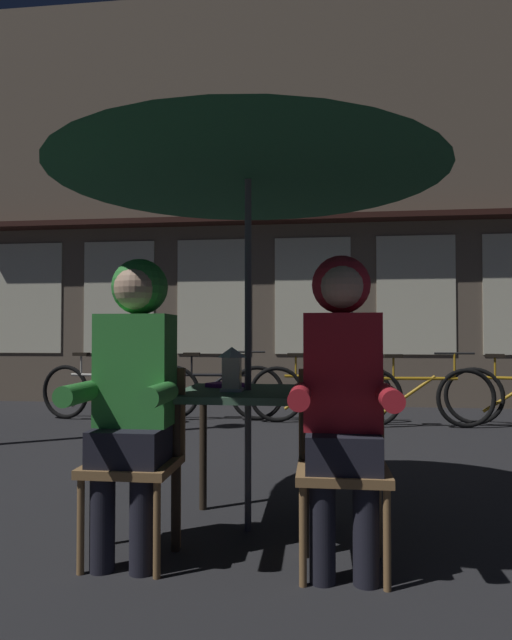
{
  "coord_description": "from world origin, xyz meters",
  "views": [
    {
      "loc": [
        0.38,
        -2.89,
        1.04
      ],
      "look_at": [
        0.0,
        0.36,
        1.12
      ],
      "focal_mm": 30.64,
      "sensor_mm": 36.0,
      "label": 1
    }
  ],
  "objects_px": {
    "bicycle_nearest": "(101,392)",
    "bicycle_third": "(320,393)",
    "patio_umbrella": "(248,145)",
    "bicycle_fourth": "(419,396)",
    "lantern": "(232,368)",
    "bicycle_second": "(215,391)",
    "cafe_table": "(248,409)",
    "person_left_hooded": "(134,375)",
    "book": "(227,385)",
    "chair_right": "(342,455)",
    "person_right_hooded": "(342,377)",
    "chair_left": "(138,450)"
  },
  "relations": [
    {
      "from": "lantern",
      "to": "bicycle_third",
      "type": "distance_m",
      "value": 3.72
    },
    {
      "from": "bicycle_second",
      "to": "bicycle_fourth",
      "type": "height_order",
      "value": "same"
    },
    {
      "from": "bicycle_nearest",
      "to": "cafe_table",
      "type": "bearing_deg",
      "value": -56.76
    },
    {
      "from": "chair_right",
      "to": "book",
      "type": "height_order",
      "value": "chair_right"
    },
    {
      "from": "cafe_table",
      "to": "bicycle_second",
      "type": "xyz_separation_m",
      "value": [
        -0.89,
        3.62,
        -0.29
      ]
    },
    {
      "from": "lantern",
      "to": "bicycle_second",
      "type": "height_order",
      "value": "lantern"
    },
    {
      "from": "chair_left",
      "to": "bicycle_nearest",
      "type": "bearing_deg",
      "value": 114.9
    },
    {
      "from": "chair_left",
      "to": "bicycle_third",
      "type": "xyz_separation_m",
      "value": [
        0.86,
        3.95,
        -0.14
      ]
    },
    {
      "from": "cafe_table",
      "to": "bicycle_fourth",
      "type": "distance_m",
      "value": 3.69
    },
    {
      "from": "chair_right",
      "to": "bicycle_third",
      "type": "distance_m",
      "value": 3.95
    },
    {
      "from": "bicycle_third",
      "to": "chair_left",
      "type": "bearing_deg",
      "value": -102.23
    },
    {
      "from": "patio_umbrella",
      "to": "person_right_hooded",
      "type": "bearing_deg",
      "value": -41.57
    },
    {
      "from": "chair_right",
      "to": "bicycle_fourth",
      "type": "distance_m",
      "value": 3.87
    },
    {
      "from": "cafe_table",
      "to": "chair_right",
      "type": "height_order",
      "value": "chair_right"
    },
    {
      "from": "lantern",
      "to": "chair_left",
      "type": "height_order",
      "value": "lantern"
    },
    {
      "from": "bicycle_fourth",
      "to": "person_left_hooded",
      "type": "bearing_deg",
      "value": -117.25
    },
    {
      "from": "person_left_hooded",
      "to": "cafe_table",
      "type": "bearing_deg",
      "value": 41.57
    },
    {
      "from": "chair_left",
      "to": "bicycle_third",
      "type": "distance_m",
      "value": 4.04
    },
    {
      "from": "chair_right",
      "to": "book",
      "type": "bearing_deg",
      "value": 140.9
    },
    {
      "from": "person_right_hooded",
      "to": "book",
      "type": "height_order",
      "value": "person_right_hooded"
    },
    {
      "from": "chair_left",
      "to": "bicycle_nearest",
      "type": "height_order",
      "value": "chair_left"
    },
    {
      "from": "person_right_hooded",
      "to": "bicycle_fourth",
      "type": "bearing_deg",
      "value": 75.32
    },
    {
      "from": "person_right_hooded",
      "to": "bicycle_fourth",
      "type": "relative_size",
      "value": 0.83
    },
    {
      "from": "person_left_hooded",
      "to": "bicycle_fourth",
      "type": "xyz_separation_m",
      "value": [
        1.95,
        3.79,
        -0.5
      ]
    },
    {
      "from": "patio_umbrella",
      "to": "chair_right",
      "type": "distance_m",
      "value": 1.68
    },
    {
      "from": "cafe_table",
      "to": "lantern",
      "type": "height_order",
      "value": "lantern"
    },
    {
      "from": "bicycle_nearest",
      "to": "bicycle_third",
      "type": "xyz_separation_m",
      "value": [
        2.61,
        0.17,
        0.0
      ]
    },
    {
      "from": "cafe_table",
      "to": "book",
      "type": "xyz_separation_m",
      "value": [
        -0.14,
        0.13,
        0.11
      ]
    },
    {
      "from": "person_left_hooded",
      "to": "book",
      "type": "height_order",
      "value": "person_left_hooded"
    },
    {
      "from": "lantern",
      "to": "bicycle_second",
      "type": "bearing_deg",
      "value": 102.43
    },
    {
      "from": "lantern",
      "to": "bicycle_fourth",
      "type": "relative_size",
      "value": 0.14
    },
    {
      "from": "patio_umbrella",
      "to": "bicycle_fourth",
      "type": "distance_m",
      "value": 4.06
    },
    {
      "from": "lantern",
      "to": "bicycle_fourth",
      "type": "bearing_deg",
      "value": 65.83
    },
    {
      "from": "lantern",
      "to": "bicycle_second",
      "type": "relative_size",
      "value": 0.14
    },
    {
      "from": "bicycle_fourth",
      "to": "book",
      "type": "bearing_deg",
      "value": -116.48
    },
    {
      "from": "patio_umbrella",
      "to": "chair_left",
      "type": "height_order",
      "value": "patio_umbrella"
    },
    {
      "from": "chair_right",
      "to": "person_left_hooded",
      "type": "xyz_separation_m",
      "value": [
        -0.96,
        -0.06,
        0.36
      ]
    },
    {
      "from": "chair_left",
      "to": "person_left_hooded",
      "type": "bearing_deg",
      "value": -90.0
    },
    {
      "from": "chair_right",
      "to": "person_right_hooded",
      "type": "bearing_deg",
      "value": -90.0
    },
    {
      "from": "cafe_table",
      "to": "bicycle_nearest",
      "type": "relative_size",
      "value": 0.45
    },
    {
      "from": "person_right_hooded",
      "to": "bicycle_third",
      "type": "height_order",
      "value": "person_right_hooded"
    },
    {
      "from": "lantern",
      "to": "person_left_hooded",
      "type": "height_order",
      "value": "person_left_hooded"
    },
    {
      "from": "lantern",
      "to": "person_right_hooded",
      "type": "distance_m",
      "value": 0.65
    },
    {
      "from": "cafe_table",
      "to": "bicycle_second",
      "type": "relative_size",
      "value": 0.44
    },
    {
      "from": "bicycle_nearest",
      "to": "bicycle_fourth",
      "type": "xyz_separation_m",
      "value": [
        3.71,
        -0.04,
        0.0
      ]
    },
    {
      "from": "patio_umbrella",
      "to": "bicycle_second",
      "type": "distance_m",
      "value": 4.11
    },
    {
      "from": "lantern",
      "to": "cafe_table",
      "type": "bearing_deg",
      "value": 47.19
    },
    {
      "from": "bicycle_nearest",
      "to": "bicycle_second",
      "type": "bearing_deg",
      "value": 9.12
    },
    {
      "from": "cafe_table",
      "to": "bicycle_second",
      "type": "distance_m",
      "value": 3.74
    },
    {
      "from": "book",
      "to": "chair_right",
      "type": "bearing_deg",
      "value": -12.2
    }
  ]
}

